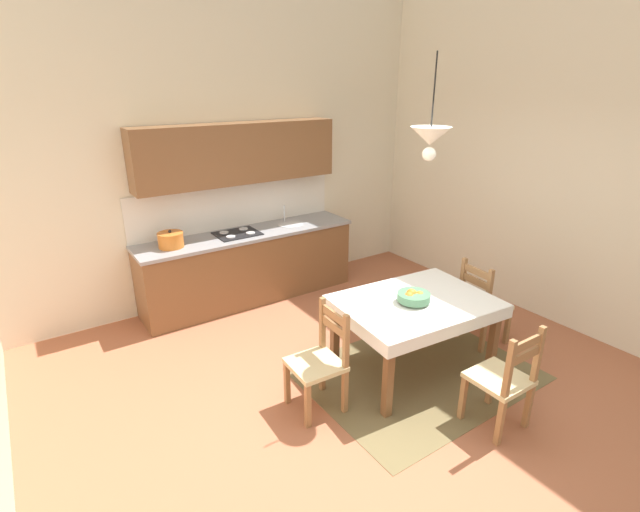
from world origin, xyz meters
name	(u,v)px	position (x,y,z in m)	size (l,w,h in m)	color
ground_plane	(371,403)	(0.00, 0.00, -0.05)	(6.00, 6.16, 0.10)	#A86042
wall_back	(226,127)	(0.00, 2.84, 2.13)	(6.00, 0.12, 4.27)	beige
wall_right	(583,134)	(2.76, 0.00, 2.13)	(0.12, 6.16, 4.27)	beige
area_rug	(418,374)	(0.61, 0.04, 0.00)	(2.10, 1.60, 0.01)	brown
kitchen_cabinetry	(246,235)	(0.02, 2.51, 0.86)	(2.75, 0.63, 2.20)	brown
dining_table	(415,311)	(0.61, 0.14, 0.64)	(1.50, 1.15, 0.75)	brown
dining_chair_camera_side	(504,380)	(0.64, -0.84, 0.44)	(0.42, 0.42, 0.93)	#D1BC89
dining_chair_window_side	(482,304)	(1.60, 0.12, 0.44)	(0.46, 0.46, 0.93)	#D1BC89
dining_chair_tv_side	(320,362)	(-0.43, 0.19, 0.44)	(0.44, 0.44, 0.93)	#D1BC89
fruit_bowl	(413,297)	(0.55, 0.12, 0.81)	(0.30, 0.30, 0.12)	#4C7F5B
pendant_lamp	(430,137)	(0.49, 0.01, 2.25)	(0.32, 0.32, 0.81)	black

